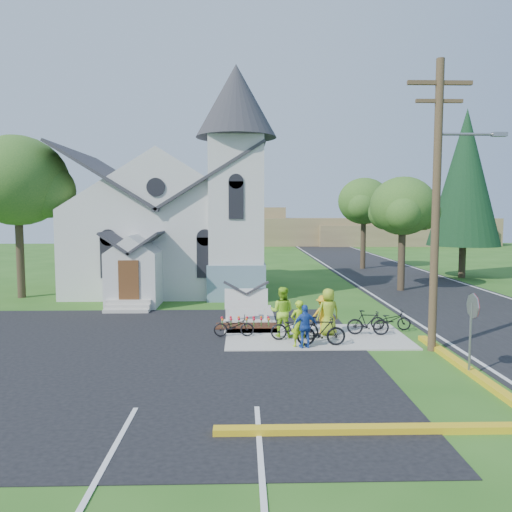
{
  "coord_description": "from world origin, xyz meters",
  "views": [
    {
      "loc": [
        -1.34,
        -18.54,
        4.85
      ],
      "look_at": [
        -0.72,
        5.0,
        2.79
      ],
      "focal_mm": 35.0,
      "sensor_mm": 36.0,
      "label": 1
    }
  ],
  "objects_px": {
    "bike_0": "(234,326)",
    "bike_2": "(295,327)",
    "stop_sign": "(472,317)",
    "bike_1": "(321,331)",
    "cyclist_3": "(323,314)",
    "cyclist_2": "(305,326)",
    "cyclist_4": "(328,312)",
    "utility_pole": "(438,196)",
    "church_sign": "(246,299)",
    "bike_4": "(391,320)",
    "bike_3": "(368,323)",
    "cyclist_0": "(298,323)",
    "cyclist_1": "(282,312)"
  },
  "relations": [
    {
      "from": "church_sign",
      "to": "cyclist_0",
      "type": "relative_size",
      "value": 1.31
    },
    {
      "from": "cyclist_4",
      "to": "bike_1",
      "type": "bearing_deg",
      "value": 57.09
    },
    {
      "from": "utility_pole",
      "to": "bike_3",
      "type": "bearing_deg",
      "value": 130.76
    },
    {
      "from": "cyclist_3",
      "to": "cyclist_2",
      "type": "bearing_deg",
      "value": 63.01
    },
    {
      "from": "stop_sign",
      "to": "bike_3",
      "type": "bearing_deg",
      "value": 111.35
    },
    {
      "from": "bike_1",
      "to": "bike_4",
      "type": "bearing_deg",
      "value": -52.88
    },
    {
      "from": "utility_pole",
      "to": "cyclist_4",
      "type": "xyz_separation_m",
      "value": [
        -3.36,
        2.15,
        -4.43
      ]
    },
    {
      "from": "bike_3",
      "to": "church_sign",
      "type": "bearing_deg",
      "value": 69.14
    },
    {
      "from": "utility_pole",
      "to": "stop_sign",
      "type": "distance_m",
      "value": 4.52
    },
    {
      "from": "stop_sign",
      "to": "cyclist_2",
      "type": "bearing_deg",
      "value": 146.71
    },
    {
      "from": "cyclist_2",
      "to": "cyclist_3",
      "type": "bearing_deg",
      "value": -125.82
    },
    {
      "from": "cyclist_0",
      "to": "cyclist_4",
      "type": "distance_m",
      "value": 2.14
    },
    {
      "from": "bike_1",
      "to": "bike_4",
      "type": "height_order",
      "value": "bike_1"
    },
    {
      "from": "stop_sign",
      "to": "bike_1",
      "type": "bearing_deg",
      "value": 140.41
    },
    {
      "from": "utility_pole",
      "to": "cyclist_3",
      "type": "xyz_separation_m",
      "value": [
        -3.54,
        2.34,
        -4.58
      ]
    },
    {
      "from": "bike_4",
      "to": "church_sign",
      "type": "bearing_deg",
      "value": 77.92
    },
    {
      "from": "cyclist_4",
      "to": "bike_4",
      "type": "relative_size",
      "value": 1.15
    },
    {
      "from": "cyclist_1",
      "to": "stop_sign",
      "type": "bearing_deg",
      "value": 155.63
    },
    {
      "from": "bike_0",
      "to": "bike_1",
      "type": "height_order",
      "value": "bike_1"
    },
    {
      "from": "utility_pole",
      "to": "bike_0",
      "type": "bearing_deg",
      "value": 164.22
    },
    {
      "from": "cyclist_1",
      "to": "bike_3",
      "type": "xyz_separation_m",
      "value": [
        3.39,
        0.13,
        -0.48
      ]
    },
    {
      "from": "stop_sign",
      "to": "bike_2",
      "type": "height_order",
      "value": "stop_sign"
    },
    {
      "from": "bike_0",
      "to": "cyclist_1",
      "type": "distance_m",
      "value": 1.95
    },
    {
      "from": "cyclist_4",
      "to": "cyclist_2",
      "type": "bearing_deg",
      "value": 44.12
    },
    {
      "from": "cyclist_0",
      "to": "cyclist_4",
      "type": "relative_size",
      "value": 0.91
    },
    {
      "from": "church_sign",
      "to": "cyclist_1",
      "type": "height_order",
      "value": "cyclist_1"
    },
    {
      "from": "cyclist_3",
      "to": "cyclist_4",
      "type": "height_order",
      "value": "cyclist_4"
    },
    {
      "from": "bike_1",
      "to": "bike_3",
      "type": "xyz_separation_m",
      "value": [
        2.09,
        1.51,
        -0.04
      ]
    },
    {
      "from": "utility_pole",
      "to": "cyclist_0",
      "type": "bearing_deg",
      "value": 173.84
    },
    {
      "from": "church_sign",
      "to": "cyclist_3",
      "type": "bearing_deg",
      "value": -37.95
    },
    {
      "from": "cyclist_0",
      "to": "cyclist_4",
      "type": "height_order",
      "value": "cyclist_4"
    },
    {
      "from": "bike_1",
      "to": "utility_pole",
      "type": "bearing_deg",
      "value": -96.78
    },
    {
      "from": "stop_sign",
      "to": "bike_1",
      "type": "height_order",
      "value": "stop_sign"
    },
    {
      "from": "bike_1",
      "to": "bike_0",
      "type": "bearing_deg",
      "value": 67.55
    },
    {
      "from": "church_sign",
      "to": "bike_4",
      "type": "relative_size",
      "value": 1.37
    },
    {
      "from": "bike_2",
      "to": "bike_3",
      "type": "xyz_separation_m",
      "value": [
        2.96,
        0.67,
        0.01
      ]
    },
    {
      "from": "bike_2",
      "to": "cyclist_3",
      "type": "relative_size",
      "value": 1.18
    },
    {
      "from": "bike_3",
      "to": "cyclist_4",
      "type": "xyz_separation_m",
      "value": [
        -1.56,
        0.07,
        0.43
      ]
    },
    {
      "from": "bike_1",
      "to": "cyclist_3",
      "type": "bearing_deg",
      "value": -9.72
    },
    {
      "from": "bike_1",
      "to": "bike_3",
      "type": "distance_m",
      "value": 2.58
    },
    {
      "from": "bike_1",
      "to": "stop_sign",
      "type": "bearing_deg",
      "value": -127.94
    },
    {
      "from": "bike_3",
      "to": "cyclist_3",
      "type": "bearing_deg",
      "value": 89.68
    },
    {
      "from": "cyclist_3",
      "to": "bike_4",
      "type": "bearing_deg",
      "value": -171.16
    },
    {
      "from": "bike_0",
      "to": "bike_2",
      "type": "relative_size",
      "value": 0.86
    },
    {
      "from": "cyclist_3",
      "to": "bike_3",
      "type": "xyz_separation_m",
      "value": [
        1.73,
        -0.25,
        -0.28
      ]
    },
    {
      "from": "stop_sign",
      "to": "cyclist_2",
      "type": "distance_m",
      "value": 5.55
    },
    {
      "from": "bike_0",
      "to": "cyclist_1",
      "type": "xyz_separation_m",
      "value": [
        1.87,
        -0.04,
        0.56
      ]
    },
    {
      "from": "cyclist_2",
      "to": "cyclist_3",
      "type": "relative_size",
      "value": 1.0
    },
    {
      "from": "cyclist_2",
      "to": "church_sign",
      "type": "bearing_deg",
      "value": -75.42
    },
    {
      "from": "bike_2",
      "to": "cyclist_4",
      "type": "bearing_deg",
      "value": -62.97
    }
  ]
}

